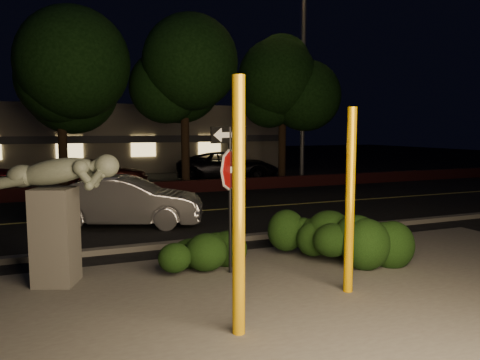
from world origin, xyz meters
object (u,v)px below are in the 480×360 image
at_px(yellow_pole_left, 239,209).
at_px(sculpture, 56,205).
at_px(parked_car_darkred, 102,172).
at_px(signpost, 230,170).
at_px(silver_sedan, 125,201).
at_px(parked_car_dark, 228,166).
at_px(streetlight, 300,58).
at_px(yellow_pole_right, 350,202).

distance_m(yellow_pole_left, sculpture, 3.59).
bearing_deg(parked_car_darkred, signpost, -171.80).
xyz_separation_m(silver_sedan, parked_car_darkred, (0.36, 9.55, -0.07)).
height_order(yellow_pole_left, silver_sedan, yellow_pole_left).
bearing_deg(yellow_pole_left, parked_car_dark, 69.76).
bearing_deg(yellow_pole_left, silver_sedan, 92.48).
bearing_deg(sculpture, signpost, 11.31).
relative_size(yellow_pole_left, streetlight, 0.33).
relative_size(sculpture, streetlight, 0.22).
bearing_deg(silver_sedan, yellow_pole_right, -138.00).
xyz_separation_m(yellow_pole_left, streetlight, (8.86, 14.28, 4.26)).
bearing_deg(parked_car_darkred, silver_sedan, -176.95).
relative_size(signpost, sculpture, 1.20).
relative_size(sculpture, parked_car_darkred, 0.53).
bearing_deg(silver_sedan, parked_car_darkred, 18.85).
bearing_deg(yellow_pole_left, yellow_pole_right, 19.32).
height_order(yellow_pole_left, yellow_pole_right, yellow_pole_left).
relative_size(silver_sedan, parked_car_darkred, 0.98).
bearing_deg(parked_car_darkred, yellow_pole_right, -167.19).
bearing_deg(yellow_pole_right, signpost, 130.59).
distance_m(sculpture, parked_car_darkred, 14.13).
xyz_separation_m(signpost, parked_car_dark, (5.37, 14.35, -1.16)).
xyz_separation_m(streetlight, parked_car_darkred, (-8.82, 2.59, -5.28)).
bearing_deg(signpost, yellow_pole_left, -133.39).
relative_size(yellow_pole_right, streetlight, 0.30).
bearing_deg(streetlight, parked_car_dark, 123.39).
height_order(signpost, streetlight, streetlight).
relative_size(yellow_pole_left, parked_car_dark, 0.63).
xyz_separation_m(yellow_pole_left, parked_car_dark, (6.18, 16.75, -0.91)).
relative_size(streetlight, parked_car_dark, 1.92).
distance_m(streetlight, parked_car_darkred, 10.60).
height_order(yellow_pole_right, parked_car_dark, yellow_pole_right).
distance_m(sculpture, silver_sedan, 4.78).
bearing_deg(signpost, parked_car_dark, 44.59).
xyz_separation_m(streetlight, parked_car_dark, (-2.68, 2.47, -5.17)).
height_order(silver_sedan, parked_car_darkred, silver_sedan).
bearing_deg(parked_car_darkred, parked_car_dark, -85.95).
height_order(yellow_pole_left, parked_car_darkred, yellow_pole_left).
height_order(yellow_pole_right, signpost, yellow_pole_right).
relative_size(yellow_pole_right, sculpture, 1.34).
relative_size(silver_sedan, parked_car_dark, 0.79).
xyz_separation_m(parked_car_darkred, parked_car_dark, (6.14, -0.12, 0.12)).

